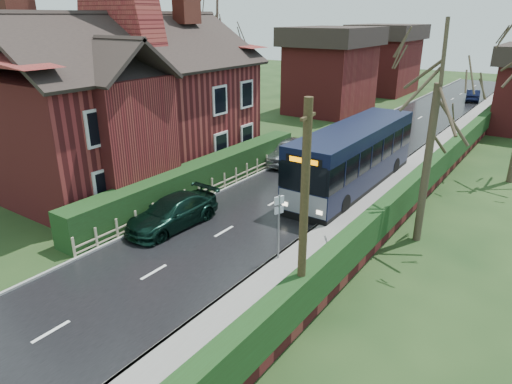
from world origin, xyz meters
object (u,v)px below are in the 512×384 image
Objects in this scene: bus at (353,158)px; bus_stop_sign at (279,219)px; car_green at (173,212)px; telegraph_pole at (304,223)px; brick_house at (127,99)px; car_silver at (289,151)px.

bus is 8.92m from bus_stop_sign.
bus is 9.96m from car_green.
bus reaches higher than bus_stop_sign.
telegraph_pole reaches higher than bus_stop_sign.
bus_stop_sign is at bearing 2.75° from car_green.
brick_house is 10.03m from car_silver.
telegraph_pole is at bearing -25.10° from bus_stop_sign.
car_silver is at bearing 142.58° from bus_stop_sign.
brick_house is at bearing -154.28° from bus.
car_silver is 10.84m from car_green.
car_green is (6.59, -3.60, -3.72)m from brick_house.
car_silver is (5.93, 7.22, -3.63)m from brick_house.
bus is at bearing 99.60° from telegraph_pole.
telegraph_pole is at bearing -73.21° from bus.
bus_stop_sign is (11.93, -3.55, -2.64)m from brick_house.
bus_stop_sign is (6.00, -10.78, 1.00)m from car_silver.
bus is 5.43m from car_silver.
brick_house is 1.34× the size of bus.
bus is at bearing 25.89° from brick_house.
brick_house is at bearing -138.34° from car_silver.
car_green is (-4.35, -8.91, -0.98)m from bus.
brick_house is 2.17× the size of telegraph_pole.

